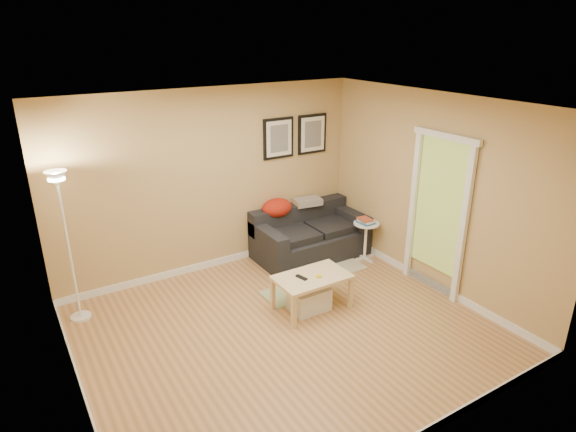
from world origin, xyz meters
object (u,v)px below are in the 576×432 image
object	(u,v)px
sofa	(311,233)
book_stack	(365,221)
storage_bin	(309,299)
side_table	(365,241)
coffee_table	(312,292)
floor_lamp	(69,252)

from	to	relation	value
sofa	book_stack	bearing A→B (deg)	-40.50
storage_bin	side_table	world-z (taller)	side_table
coffee_table	side_table	xyz separation A→B (m)	(1.49, 0.74, 0.07)
coffee_table	side_table	distance (m)	1.67
book_stack	coffee_table	bearing A→B (deg)	-165.17
book_stack	sofa	bearing A→B (deg)	127.32
sofa	floor_lamp	distance (m)	3.42
coffee_table	floor_lamp	distance (m)	2.92
sofa	side_table	bearing A→B (deg)	-39.98
sofa	storage_bin	xyz separation A→B (m)	(-0.89, -1.29, -0.22)
side_table	floor_lamp	bearing A→B (deg)	172.08
coffee_table	storage_bin	distance (m)	0.09
floor_lamp	side_table	bearing A→B (deg)	-7.92
book_stack	floor_lamp	size ratio (longest dim) A/B	0.13
coffee_table	side_table	bearing A→B (deg)	44.47
sofa	storage_bin	world-z (taller)	sofa
side_table	book_stack	size ratio (longest dim) A/B	2.42
sofa	floor_lamp	xyz separation A→B (m)	(-3.38, 0.02, 0.51)
coffee_table	side_table	world-z (taller)	side_table
sofa	storage_bin	distance (m)	1.58
sofa	side_table	xyz separation A→B (m)	(0.64, -0.54, -0.08)
floor_lamp	book_stack	bearing A→B (deg)	-7.87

